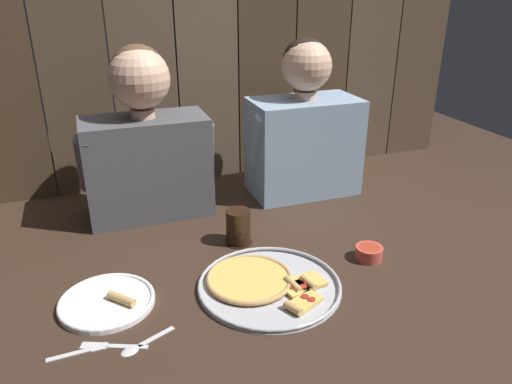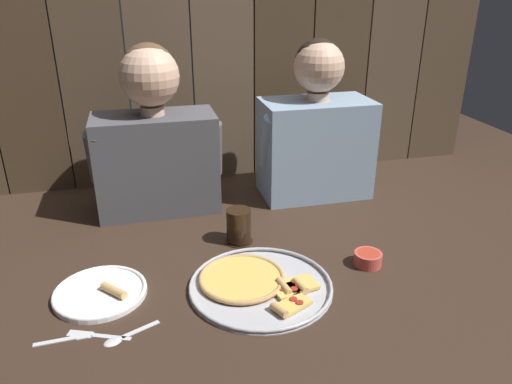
# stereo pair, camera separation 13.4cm
# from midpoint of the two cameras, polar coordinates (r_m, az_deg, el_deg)

# --- Properties ---
(ground_plane) EXTENTS (3.20, 3.20, 0.00)m
(ground_plane) POSITION_cam_midpoint_polar(r_m,az_deg,el_deg) (1.46, 4.32, -8.00)
(ground_plane) COLOR #332319
(pizza_tray) EXTENTS (0.39, 0.39, 0.03)m
(pizza_tray) POSITION_cam_midpoint_polar(r_m,az_deg,el_deg) (1.34, 2.91, -10.76)
(pizza_tray) COLOR #B2B2B7
(pizza_tray) RESTS_ON ground
(dinner_plate) EXTENTS (0.24, 0.24, 0.03)m
(dinner_plate) POSITION_cam_midpoint_polar(r_m,az_deg,el_deg) (1.35, -15.10, -11.38)
(dinner_plate) COLOR white
(dinner_plate) RESTS_ON ground
(drinking_glass) EXTENTS (0.09, 0.09, 0.11)m
(drinking_glass) POSITION_cam_midpoint_polar(r_m,az_deg,el_deg) (1.52, 0.47, -4.10)
(drinking_glass) COLOR black
(drinking_glass) RESTS_ON ground
(dipping_bowl) EXTENTS (0.08, 0.08, 0.04)m
(dipping_bowl) POSITION_cam_midpoint_polar(r_m,az_deg,el_deg) (1.47, 15.59, -7.57)
(dipping_bowl) COLOR #CC4C42
(dipping_bowl) RESTS_ON ground
(table_fork) EXTENTS (0.13, 0.02, 0.01)m
(table_fork) POSITION_cam_midpoint_polar(r_m,az_deg,el_deg) (1.23, -18.46, -16.14)
(table_fork) COLOR silver
(table_fork) RESTS_ON ground
(table_knife) EXTENTS (0.15, 0.07, 0.01)m
(table_knife) POSITION_cam_midpoint_polar(r_m,az_deg,el_deg) (1.22, -14.98, -16.08)
(table_knife) COLOR silver
(table_knife) RESTS_ON ground
(table_spoon) EXTENTS (0.14, 0.07, 0.01)m
(table_spoon) POSITION_cam_midpoint_polar(r_m,az_deg,el_deg) (1.20, -12.32, -16.37)
(table_spoon) COLOR silver
(table_spoon) RESTS_ON ground
(diner_left) EXTENTS (0.45, 0.21, 0.58)m
(diner_left) POSITION_cam_midpoint_polar(r_m,az_deg,el_deg) (1.69, -9.62, 6.29)
(diner_left) COLOR #4C4C51
(diner_left) RESTS_ON ground
(diner_right) EXTENTS (0.44, 0.23, 0.58)m
(diner_right) POSITION_cam_midpoint_polar(r_m,az_deg,el_deg) (1.83, 9.16, 7.20)
(diner_right) COLOR #849EB7
(diner_right) RESTS_ON ground
(wooden_backdrop_wall) EXTENTS (2.19, 0.03, 1.33)m
(wooden_backdrop_wall) POSITION_cam_midpoint_polar(r_m,az_deg,el_deg) (1.94, -1.97, 20.80)
(wooden_backdrop_wall) COLOR #4C3A28
(wooden_backdrop_wall) RESTS_ON ground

